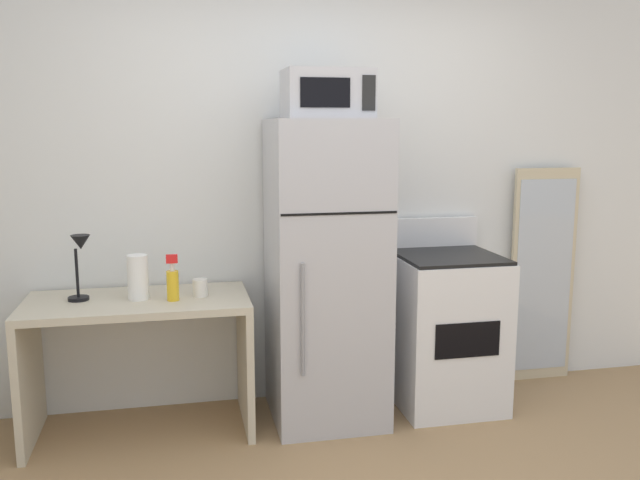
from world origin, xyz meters
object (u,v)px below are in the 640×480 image
at_px(microwave, 328,94).
at_px(oven_range, 446,329).
at_px(spray_bottle, 173,282).
at_px(paper_towel_roll, 138,277).
at_px(desk, 139,339).
at_px(desk_lamp, 80,256).
at_px(coffee_mug, 200,288).
at_px(leaning_mirror, 542,276).
at_px(refrigerator, 326,272).

height_order(microwave, oven_range, microwave).
distance_m(spray_bottle, paper_towel_roll, 0.19).
height_order(desk, desk_lamp, desk_lamp).
xyz_separation_m(coffee_mug, leaning_mirror, (2.21, 0.27, -0.10)).
bearing_deg(oven_range, coffee_mug, -179.37).
relative_size(spray_bottle, leaning_mirror, 0.18).
relative_size(refrigerator, oven_range, 1.55).
bearing_deg(desk_lamp, microwave, -2.81).
bearing_deg(desk, spray_bottle, -20.31).
relative_size(desk, desk_lamp, 3.35).
relative_size(spray_bottle, refrigerator, 0.15).
height_order(desk, refrigerator, refrigerator).
xyz_separation_m(desk_lamp, leaning_mirror, (2.83, 0.23, -0.29)).
bearing_deg(leaning_mirror, desk_lamp, -175.31).
height_order(coffee_mug, oven_range, oven_range).
xyz_separation_m(desk, refrigerator, (1.04, -0.02, 0.33)).
relative_size(spray_bottle, oven_range, 0.23).
bearing_deg(spray_bottle, oven_range, 2.67).
bearing_deg(spray_bottle, desk, 159.69).
bearing_deg(microwave, coffee_mug, 177.92).
height_order(desk_lamp, refrigerator, refrigerator).
xyz_separation_m(refrigerator, microwave, (0.00, -0.02, 0.98)).
height_order(coffee_mug, spray_bottle, spray_bottle).
bearing_deg(spray_bottle, refrigerator, 3.64).
bearing_deg(paper_towel_roll, coffee_mug, -1.35).
bearing_deg(refrigerator, microwave, -89.68).
bearing_deg(leaning_mirror, oven_range, -161.65).
xyz_separation_m(spray_bottle, leaning_mirror, (2.35, 0.33, -0.15)).
bearing_deg(oven_range, desk_lamp, 179.35).
xyz_separation_m(microwave, oven_range, (0.74, 0.04, -1.37)).
bearing_deg(spray_bottle, leaning_mirror, 7.96).
height_order(coffee_mug, microwave, microwave).
bearing_deg(coffee_mug, paper_towel_roll, 178.65).
distance_m(desk, paper_towel_roll, 0.34).
height_order(desk, paper_towel_roll, paper_towel_roll).
relative_size(desk, spray_bottle, 4.75).
bearing_deg(desk_lamp, coffee_mug, -3.63).
bearing_deg(refrigerator, desk, 179.07).
distance_m(desk, spray_bottle, 0.38).
distance_m(desk_lamp, microwave, 1.56).
xyz_separation_m(paper_towel_roll, microwave, (1.03, -0.03, 0.96)).
height_order(refrigerator, oven_range, refrigerator).
xyz_separation_m(oven_range, leaning_mirror, (0.77, 0.26, 0.23)).
xyz_separation_m(microwave, leaning_mirror, (1.51, 0.30, -1.13)).
xyz_separation_m(spray_bottle, microwave, (0.85, 0.03, 0.98)).
xyz_separation_m(spray_bottle, refrigerator, (0.85, 0.05, 0.00)).
distance_m(desk, desk_lamp, 0.54).
distance_m(desk_lamp, coffee_mug, 0.65).
distance_m(refrigerator, microwave, 0.98).
distance_m(refrigerator, leaning_mirror, 1.54).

